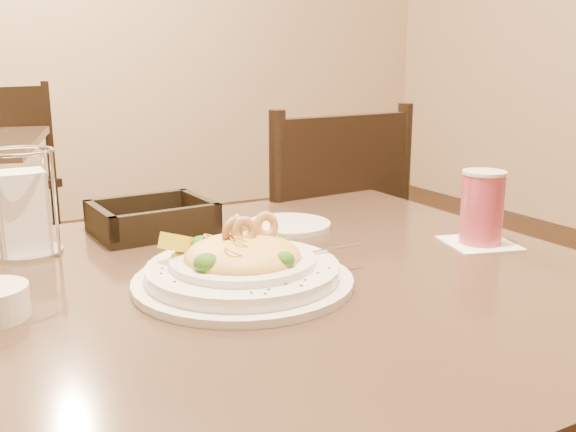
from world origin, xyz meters
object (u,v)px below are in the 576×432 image
dining_chair_far (3,175)px  bread_basket (152,221)px  dining_chair_near (311,275)px  pasta_bowl (242,266)px  napkin_caddy (24,209)px  main_table (294,419)px  side_plate (288,225)px  drink_glass (482,208)px

dining_chair_far → bread_basket: 2.20m
dining_chair_near → pasta_bowl: bearing=47.7°
bread_basket → napkin_caddy: bearing=-171.5°
main_table → side_plate: 0.35m
dining_chair_near → dining_chair_far: size_ratio=1.00×
main_table → bread_basket: size_ratio=4.40×
dining_chair_far → bread_basket: dining_chair_far is taller
drink_glass → bread_basket: (-0.45, 0.33, -0.04)m
dining_chair_far → bread_basket: (0.07, -2.18, 0.26)m
pasta_bowl → napkin_caddy: size_ratio=1.99×
dining_chair_near → bread_basket: bearing=24.0°
bread_basket → side_plate: size_ratio=1.33×
main_table → napkin_caddy: size_ratio=5.42×
main_table → pasta_bowl: bearing=-174.5°
drink_glass → bread_basket: bearing=143.5°
napkin_caddy → side_plate: (0.43, -0.06, -0.07)m
bread_basket → side_plate: bearing=-21.8°
dining_chair_far → pasta_bowl: (0.09, -2.51, 0.27)m
dining_chair_near → main_table: bearing=52.9°
dining_chair_far → drink_glass: dining_chair_far is taller
drink_glass → side_plate: drink_glass is taller
napkin_caddy → side_plate: 0.44m
dining_chair_far → side_plate: bearing=75.3°
drink_glass → napkin_caddy: (-0.66, 0.30, 0.01)m
drink_glass → side_plate: (-0.23, 0.24, -0.06)m
pasta_bowl → bread_basket: pasta_bowl is taller
bread_basket → napkin_caddy: (-0.21, -0.03, 0.05)m
main_table → dining_chair_near: 0.68m
drink_glass → napkin_caddy: size_ratio=0.80×
main_table → napkin_caddy: (-0.32, 0.28, 0.30)m
main_table → bread_basket: 0.42m
dining_chair_near → dining_chair_far: 2.00m
drink_glass → side_plate: 0.34m
dining_chair_near → napkin_caddy: dining_chair_near is taller
dining_chair_near → drink_glass: dining_chair_near is taller
pasta_bowl → side_plate: 0.31m
napkin_caddy → pasta_bowl: bearing=-51.3°
bread_basket → main_table: bearing=-70.8°
bread_basket → drink_glass: bearing=-36.5°
pasta_bowl → dining_chair_far: bearing=92.1°
dining_chair_near → napkin_caddy: bearing=18.5°
main_table → pasta_bowl: (-0.09, -0.01, 0.26)m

